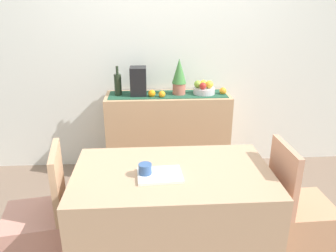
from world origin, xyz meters
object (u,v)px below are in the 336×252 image
Objects in this scene: sideboard_console at (168,134)px; open_book at (160,175)px; potted_plant at (179,76)px; chair_near_window at (40,236)px; wine_bottle at (118,84)px; chair_by_corner at (298,225)px; dining_table at (172,218)px; coffee_cup at (145,170)px; coffee_maker at (138,81)px; fruit_bowl at (204,91)px.

open_book is at bearing -95.69° from sideboard_console.
potted_plant is 1.90m from chair_near_window.
chair_by_corner is at bearing -44.77° from wine_bottle.
chair_near_window is (-0.97, -1.34, -0.17)m from sideboard_console.
sideboard_console is at bearing 87.64° from dining_table.
chair_by_corner reaches higher than coffee_cup.
chair_near_window is at bearing 179.90° from chair_by_corner.
coffee_cup reaches higher than dining_table.
wine_bottle is 0.23× the size of dining_table.
wine_bottle is at bearing 180.00° from coffee_maker.
potted_plant is 4.38× the size of coffee_cup.
fruit_bowl reaches higher than open_book.
dining_table is at bearing 33.18° from open_book.
potted_plant reaches higher than sideboard_console.
open_book is at bearing -75.66° from wine_bottle.
potted_plant is 0.28× the size of dining_table.
coffee_maker reaches higher than sideboard_console.
sideboard_console reaches higher than open_book.
coffee_cup is 0.09× the size of chair_near_window.
fruit_bowl is 0.68m from coffee_maker.
sideboard_console is 4.24× the size of wine_bottle.
dining_table is (-0.06, -1.35, -0.07)m from sideboard_console.
dining_table is 0.39m from open_book.
dining_table is at bearing -79.85° from coffee_maker.
chair_by_corner is (1.83, -0.00, 0.00)m from chair_near_window.
chair_near_window is at bearing 175.77° from coffee_cup.
coffee_maker is 0.41m from potted_plant.
fruit_bowl is 0.30m from potted_plant.
potted_plant is (0.61, -0.00, 0.07)m from wine_bottle.
wine_bottle is 1.60m from chair_near_window.
fruit_bowl is at bearing 109.81° from chair_by_corner.
potted_plant is at bearing 0.00° from sideboard_console.
fruit_bowl reaches higher than coffee_cup.
sideboard_console is 15.10× the size of coffee_cup.
potted_plant is 0.41× the size of chair_near_window.
potted_plant is (0.41, 0.00, 0.05)m from coffee_maker.
chair_by_corner is at bearing 2.70° from coffee_cup.
potted_plant is at bearing 76.52° from open_book.
open_book is (-0.14, -1.41, 0.31)m from sideboard_console.
coffee_cup is at bearing -177.30° from chair_by_corner.
potted_plant reaches higher than chair_by_corner.
chair_by_corner is at bearing 0.31° from open_book.
open_book is at bearing -176.43° from chair_by_corner.
coffee_cup is at bearing -163.62° from dining_table.
open_book is (-0.25, -1.41, -0.32)m from potted_plant.
potted_plant is at bearing 76.11° from coffee_cup.
fruit_bowl is 0.79× the size of open_book.
wine_bottle is 1.07× the size of open_book.
fruit_bowl is 0.74× the size of wine_bottle.
dining_table is at bearing -107.62° from fruit_bowl.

